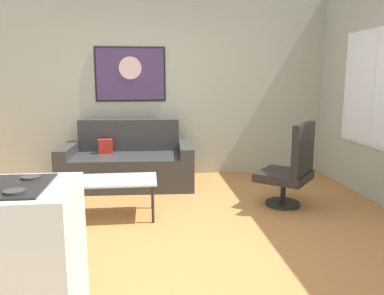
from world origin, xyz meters
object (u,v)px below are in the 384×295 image
(couch, at_px, (128,165))
(wall_painting, at_px, (130,74))
(armchair, at_px, (291,168))
(coffee_table, at_px, (114,183))

(couch, relative_size, wall_painting, 1.78)
(couch, height_order, wall_painting, wall_painting)
(armchair, bearing_deg, couch, 149.68)
(couch, relative_size, armchair, 1.84)
(coffee_table, height_order, wall_painting, wall_painting)
(couch, xyz_separation_m, coffee_table, (-0.09, -1.24, 0.09))
(armchair, xyz_separation_m, wall_painting, (-1.90, 1.69, 1.09))
(wall_painting, bearing_deg, armchair, -41.67)
(couch, bearing_deg, armchair, -30.32)
(couch, bearing_deg, wall_painting, 84.91)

